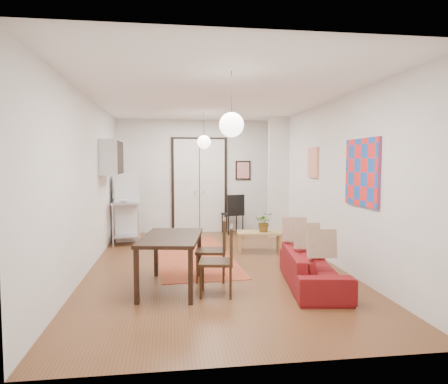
{
  "coord_description": "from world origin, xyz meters",
  "views": [
    {
      "loc": [
        -0.74,
        -6.84,
        1.78
      ],
      "look_at": [
        0.24,
        0.49,
        1.25
      ],
      "focal_mm": 32.0,
      "sensor_mm": 36.0,
      "label": 1
    }
  ],
  "objects": [
    {
      "name": "floor",
      "position": [
        0.0,
        0.0,
        0.0
      ],
      "size": [
        7.0,
        7.0,
        0.0
      ],
      "primitive_type": "plane",
      "color": "brown",
      "rests_on": "ground"
    },
    {
      "name": "ceiling",
      "position": [
        0.0,
        0.0,
        2.9
      ],
      "size": [
        4.2,
        7.0,
        0.02
      ],
      "primitive_type": "cube",
      "color": "white",
      "rests_on": "wall_back"
    },
    {
      "name": "wall_back",
      "position": [
        0.0,
        3.5,
        1.45
      ],
      "size": [
        4.2,
        0.02,
        2.9
      ],
      "primitive_type": "cube",
      "color": "silver",
      "rests_on": "floor"
    },
    {
      "name": "wall_front",
      "position": [
        0.0,
        -3.5,
        1.45
      ],
      "size": [
        4.2,
        0.02,
        2.9
      ],
      "primitive_type": "cube",
      "color": "silver",
      "rests_on": "floor"
    },
    {
      "name": "wall_left",
      "position": [
        -2.1,
        0.0,
        1.45
      ],
      "size": [
        0.02,
        7.0,
        2.9
      ],
      "primitive_type": "cube",
      "color": "silver",
      "rests_on": "floor"
    },
    {
      "name": "wall_right",
      "position": [
        2.1,
        0.0,
        1.45
      ],
      "size": [
        0.02,
        7.0,
        2.9
      ],
      "primitive_type": "cube",
      "color": "silver",
      "rests_on": "floor"
    },
    {
      "name": "double_doors",
      "position": [
        0.0,
        3.46,
        1.2
      ],
      "size": [
        1.44,
        0.06,
        2.5
      ],
      "primitive_type": "cube",
      "color": "white",
      "rests_on": "wall_back"
    },
    {
      "name": "stub_partition",
      "position": [
        1.85,
        2.55,
        1.45
      ],
      "size": [
        0.5,
        0.1,
        2.9
      ],
      "primitive_type": "cube",
      "color": "silver",
      "rests_on": "floor"
    },
    {
      "name": "wall_cabinet",
      "position": [
        -1.92,
        1.5,
        1.9
      ],
      "size": [
        0.35,
        1.0,
        0.7
      ],
      "primitive_type": "cube",
      "color": "silver",
      "rests_on": "wall_left"
    },
    {
      "name": "painting_popart",
      "position": [
        2.08,
        -1.25,
        1.65
      ],
      "size": [
        0.05,
        1.0,
        1.0
      ],
      "primitive_type": "cube",
      "color": "red",
      "rests_on": "wall_right"
    },
    {
      "name": "painting_abstract",
      "position": [
        2.08,
        0.8,
        1.8
      ],
      "size": [
        0.05,
        0.5,
        0.6
      ],
      "primitive_type": "cube",
      "color": "#F6EBCD",
      "rests_on": "wall_right"
    },
    {
      "name": "poster_back",
      "position": [
        1.15,
        3.47,
        1.6
      ],
      "size": [
        0.4,
        0.03,
        0.5
      ],
      "primitive_type": "cube",
      "color": "red",
      "rests_on": "wall_back"
    },
    {
      "name": "print_left",
      "position": [
        -2.07,
        2.0,
        1.95
      ],
      "size": [
        0.03,
        0.44,
        0.54
      ],
      "primitive_type": "cube",
      "color": "#A56844",
      "rests_on": "wall_left"
    },
    {
      "name": "pendant_back",
      "position": [
        0.0,
        2.0,
        2.25
      ],
      "size": [
        0.3,
        0.3,
        0.8
      ],
      "color": "white",
      "rests_on": "ceiling"
    },
    {
      "name": "pendant_front",
      "position": [
        0.0,
        -2.0,
        2.25
      ],
      "size": [
        0.3,
        0.3,
        0.8
      ],
      "color": "white",
      "rests_on": "ceiling"
    },
    {
      "name": "kilim_rug",
      "position": [
        -0.3,
        0.83,
        0.0
      ],
      "size": [
        1.57,
        3.72,
        0.01
      ],
      "primitive_type": "cube",
      "rotation": [
        0.0,
        0.0,
        0.06
      ],
      "color": "#C44D31",
      "rests_on": "floor"
    },
    {
      "name": "sofa",
      "position": [
        1.29,
        -1.39,
        0.27
      ],
      "size": [
        1.91,
        0.96,
        0.53
      ],
      "primitive_type": "imported",
      "rotation": [
        0.0,
        0.0,
        1.43
      ],
      "color": "maroon",
      "rests_on": "floor"
    },
    {
      "name": "coffee_table",
      "position": [
        1.03,
        1.0,
        0.35
      ],
      "size": [
        0.96,
        0.61,
        0.4
      ],
      "rotation": [
        0.0,
        0.0,
        -0.13
      ],
      "color": "#A7884F",
      "rests_on": "floor"
    },
    {
      "name": "potted_plant",
      "position": [
        1.13,
        1.0,
        0.6
      ],
      "size": [
        0.39,
        0.35,
        0.39
      ],
      "primitive_type": "imported",
      "rotation": [
        0.0,
        0.0,
        -0.13
      ],
      "color": "#295B29",
      "rests_on": "coffee_table"
    },
    {
      "name": "kitchen_counter",
      "position": [
        -1.75,
        2.41,
        0.61
      ],
      "size": [
        0.71,
        1.26,
        0.93
      ],
      "rotation": [
        0.0,
        0.0,
        0.08
      ],
      "color": "silver",
      "rests_on": "floor"
    },
    {
      "name": "bowl",
      "position": [
        -1.75,
        2.11,
        0.96
      ],
      "size": [
        0.24,
        0.24,
        0.05
      ],
      "primitive_type": "imported",
      "rotation": [
        0.0,
        0.0,
        0.08
      ],
      "color": "silver",
      "rests_on": "kitchen_counter"
    },
    {
      "name": "soap_bottle",
      "position": [
        -1.75,
        2.66,
        1.03
      ],
      "size": [
        0.1,
        0.09,
        0.19
      ],
      "primitive_type": "imported",
      "rotation": [
        0.0,
        0.0,
        0.08
      ],
      "color": "#528AB2",
      "rests_on": "kitchen_counter"
    },
    {
      "name": "fridge",
      "position": [
        -1.75,
        2.58,
        0.77
      ],
      "size": [
        0.61,
        0.61,
        1.54
      ],
      "primitive_type": "cube",
      "rotation": [
        0.0,
        0.0,
        0.14
      ],
      "color": "silver",
      "rests_on": "floor"
    },
    {
      "name": "dining_table",
      "position": [
        -0.74,
        -1.22,
        0.67
      ],
      "size": [
        0.99,
        1.48,
        0.76
      ],
      "rotation": [
        0.0,
        0.0,
        -0.16
      ],
      "color": "black",
      "rests_on": "floor"
    },
    {
      "name": "dining_chair_near",
      "position": [
        -0.14,
        -0.78,
        0.54
      ],
      "size": [
        0.51,
        0.67,
        0.94
      ],
      "rotation": [
        0.0,
        0.0,
        -1.73
      ],
      "color": "#392112",
      "rests_on": "floor"
    },
    {
      "name": "dining_chair_far",
      "position": [
        -0.14,
        -1.48,
        0.54
      ],
      "size": [
        0.51,
        0.67,
        0.94
      ],
      "rotation": [
        0.0,
        0.0,
        -1.73
      ],
      "color": "#392112",
      "rests_on": "floor"
    },
    {
      "name": "black_side_chair",
      "position": [
        0.82,
        3.25,
        0.59
      ],
      "size": [
        0.56,
        0.57,
        1.0
      ],
      "rotation": [
        0.0,
        0.0,
        3.4
      ],
      "color": "black",
      "rests_on": "floor"
    }
  ]
}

